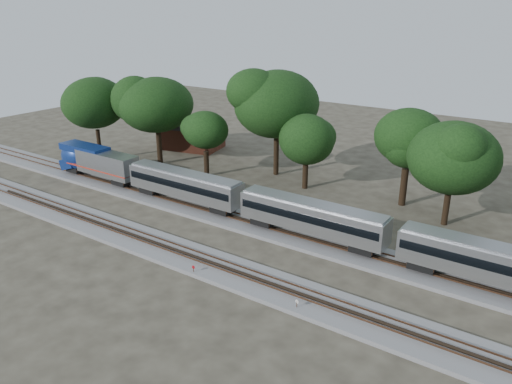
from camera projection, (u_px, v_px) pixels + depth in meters
ground at (227, 248)px, 51.31m from camera, size 160.00×160.00×0.00m
track_far at (260, 226)px, 55.87m from camera, size 160.00×5.00×0.73m
track_near at (202, 262)px, 48.15m from camera, size 160.00×5.00×0.73m
train at (396, 237)px, 46.74m from camera, size 102.05×2.91×4.28m
switch_stand_red at (193, 269)px, 45.87m from camera, size 0.33×0.06×1.04m
switch_stand_white at (297, 304)px, 40.49m from camera, size 0.34×0.12×1.09m
switch_lever at (237, 287)px, 43.92m from camera, size 0.58×0.47×0.30m
brick_building at (193, 135)px, 86.24m from camera, size 10.68×8.56×4.54m
tree_0 at (94, 103)px, 77.23m from camera, size 9.34×9.34×13.17m
tree_1 at (156, 105)px, 75.37m from camera, size 9.43×9.43×13.29m
tree_2 at (205, 130)px, 70.62m from camera, size 6.95×6.95×9.80m
tree_3 at (277, 104)px, 69.97m from camera, size 10.57×10.57×14.90m
tree_4 at (307, 140)px, 65.71m from camera, size 6.94×6.94×9.79m
tree_5 at (409, 137)px, 59.34m from camera, size 8.90×8.90×12.54m
tree_6 at (453, 158)px, 54.11m from camera, size 8.03×8.03×11.33m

